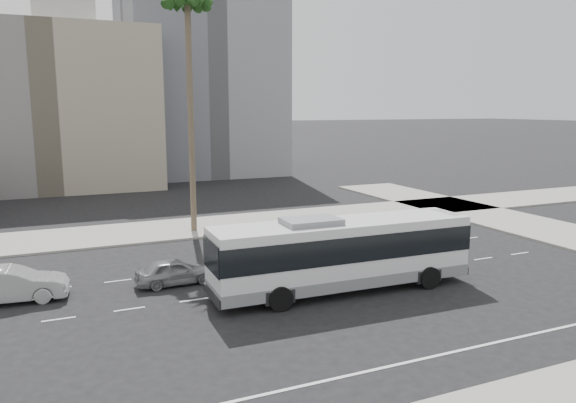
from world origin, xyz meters
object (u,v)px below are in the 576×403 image
car_b (11,285)px  palm_near (187,3)px  city_bus (342,252)px  car_a (175,271)px

car_b → palm_near: size_ratio=0.28×
city_bus → car_a: size_ratio=3.32×
car_b → car_a: bearing=-88.0°
city_bus → palm_near: palm_near is taller
city_bus → car_b: city_bus is taller
city_bus → car_b: 15.99m
car_a → palm_near: (3.88, 11.48, 15.56)m
car_a → city_bus: bearing=-121.2°
palm_near → car_a: bearing=-108.7°
city_bus → car_b: size_ratio=2.65×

